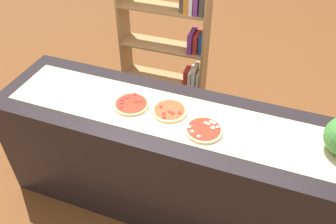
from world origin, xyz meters
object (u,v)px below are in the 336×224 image
(pizza_pepperoni_0, at_px, (131,104))
(pizza_pepperoni_1, at_px, (169,110))
(bookshelf, at_px, (175,51))
(pizza_mushroom_2, at_px, (204,130))

(pizza_pepperoni_0, xyz_separation_m, pizza_pepperoni_1, (0.28, 0.03, -0.00))
(pizza_pepperoni_0, distance_m, bookshelf, 1.14)
(pizza_mushroom_2, bearing_deg, bookshelf, 117.10)
(pizza_mushroom_2, xyz_separation_m, bookshelf, (-0.61, 1.20, -0.21))
(pizza_pepperoni_0, relative_size, bookshelf, 0.16)
(pizza_pepperoni_1, bearing_deg, bookshelf, 107.15)
(pizza_pepperoni_0, distance_m, pizza_mushroom_2, 0.56)
(pizza_mushroom_2, height_order, bookshelf, bookshelf)
(pizza_pepperoni_1, relative_size, pizza_mushroom_2, 1.01)
(pizza_pepperoni_0, xyz_separation_m, pizza_mushroom_2, (0.55, -0.08, 0.00))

